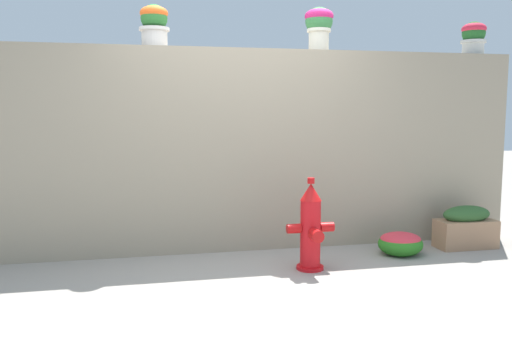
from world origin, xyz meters
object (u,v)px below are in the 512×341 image
at_px(potted_plant_2, 319,24).
at_px(potted_plant_3, 474,36).
at_px(fire_hydrant, 311,229).
at_px(flower_bush_left, 400,243).
at_px(potted_plant_1, 154,23).
at_px(planter_box, 466,228).

distance_m(potted_plant_2, potted_plant_3, 1.79).
xyz_separation_m(fire_hydrant, flower_bush_left, (1.01, 0.27, -0.25)).
relative_size(potted_plant_2, potted_plant_3, 1.22).
xyz_separation_m(potted_plant_1, potted_plant_2, (1.66, 0.03, 0.05)).
bearing_deg(potted_plant_1, potted_plant_2, 1.14).
height_order(potted_plant_3, flower_bush_left, potted_plant_3).
xyz_separation_m(potted_plant_2, potted_plant_3, (1.79, 0.01, -0.07)).
bearing_deg(fire_hydrant, planter_box, 11.71).
bearing_deg(potted_plant_1, fire_hydrant, -34.15).
bearing_deg(potted_plant_3, potted_plant_1, -179.37).
bearing_deg(planter_box, flower_bush_left, -172.53).
xyz_separation_m(potted_plant_2, flower_bush_left, (0.65, -0.65, -2.16)).
relative_size(potted_plant_3, planter_box, 0.61).
height_order(potted_plant_1, fire_hydrant, potted_plant_1).
bearing_deg(flower_bush_left, potted_plant_3, 29.72).
distance_m(potted_plant_1, flower_bush_left, 3.19).
bearing_deg(potted_plant_2, potted_plant_3, 0.16).
distance_m(potted_plant_1, potted_plant_2, 1.66).
height_order(fire_hydrant, flower_bush_left, fire_hydrant).
xyz_separation_m(potted_plant_3, planter_box, (-0.36, -0.55, -2.01)).
relative_size(potted_plant_1, flower_bush_left, 0.91).
relative_size(fire_hydrant, flower_bush_left, 1.86).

